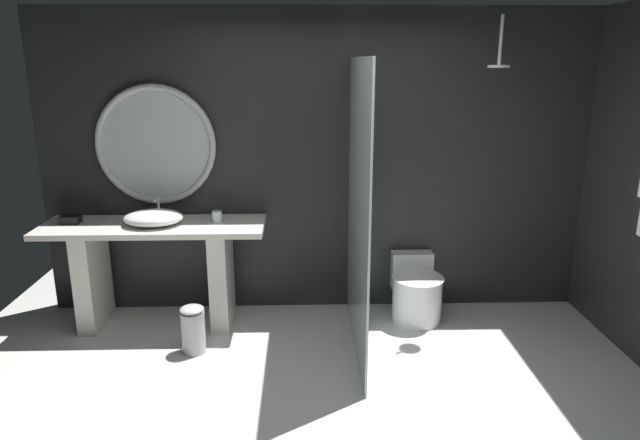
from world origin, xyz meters
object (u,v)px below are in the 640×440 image
object	(u,v)px
vessel_sink	(154,218)
tumbler_cup	(217,217)
rain_shower_head	(499,59)
waste_bin	(193,329)
round_wall_mirror	(156,145)
toilet	(416,292)
tissue_box	(70,220)

from	to	relation	value
vessel_sink	tumbler_cup	size ratio (longest dim) A/B	5.10
tumbler_cup	rain_shower_head	distance (m)	2.54
tumbler_cup	waste_bin	distance (m)	0.94
round_wall_mirror	rain_shower_head	bearing A→B (deg)	-7.64
toilet	rain_shower_head	bearing A→B (deg)	-11.65
vessel_sink	toilet	world-z (taller)	vessel_sink
waste_bin	vessel_sink	bearing A→B (deg)	126.03
toilet	waste_bin	world-z (taller)	toilet
tissue_box	rain_shower_head	size ratio (longest dim) A/B	0.41
tissue_box	round_wall_mirror	size ratio (longest dim) A/B	0.15
waste_bin	toilet	bearing A→B (deg)	16.83
vessel_sink	toilet	size ratio (longest dim) A/B	0.79
toilet	waste_bin	size ratio (longest dim) A/B	1.60
tissue_box	round_wall_mirror	bearing A→B (deg)	19.10
toilet	round_wall_mirror	bearing A→B (deg)	173.33
tissue_box	rain_shower_head	bearing A→B (deg)	-2.18
tumbler_cup	waste_bin	xyz separation A→B (m)	(-0.14, -0.57, -0.73)
round_wall_mirror	toilet	size ratio (longest dim) A/B	1.66
round_wall_mirror	waste_bin	bearing A→B (deg)	-64.68
waste_bin	tissue_box	bearing A→B (deg)	151.78
tissue_box	waste_bin	xyz separation A→B (m)	(1.06, -0.57, -0.72)
tumbler_cup	waste_bin	size ratio (longest dim) A/B	0.25
vessel_sink	waste_bin	bearing A→B (deg)	-53.97
vessel_sink	tissue_box	size ratio (longest dim) A/B	3.07
tumbler_cup	tissue_box	world-z (taller)	tumbler_cup
tissue_box	toilet	xyz separation A→B (m)	(2.88, -0.02, -0.67)
tumbler_cup	rain_shower_head	xyz separation A→B (m)	(2.21, -0.13, 1.25)
vessel_sink	waste_bin	xyz separation A→B (m)	(0.37, -0.50, -0.75)
vessel_sink	round_wall_mirror	xyz separation A→B (m)	(-0.02, 0.30, 0.55)
toilet	tissue_box	bearing A→B (deg)	179.58
vessel_sink	rain_shower_head	bearing A→B (deg)	-1.32
tumbler_cup	tissue_box	distance (m)	1.20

